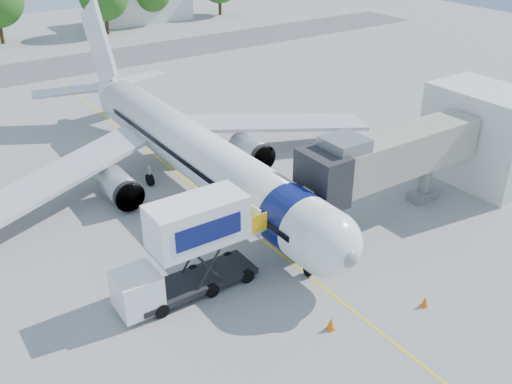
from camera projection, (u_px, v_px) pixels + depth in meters
ground at (222, 208)px, 39.62m from camera, size 160.00×160.00×0.00m
guidance_line at (222, 208)px, 39.62m from camera, size 0.15×70.00×0.01m
taxiway_strip at (45, 69)px, 70.23m from camera, size 120.00×10.00×0.01m
aircraft at (191, 149)px, 41.24m from camera, size 34.17×37.73×11.35m
jet_bridge at (383, 159)px, 36.46m from camera, size 13.90×3.20×6.60m
terminal_stub at (484, 136)px, 42.09m from camera, size 5.00×8.00×7.00m
catering_hiloader at (188, 250)px, 30.10m from camera, size 8.50×2.44×5.50m
ground_tug at (379, 349)px, 26.39m from camera, size 3.97×2.56×1.47m
safety_cone_a at (425, 301)px, 30.16m from camera, size 0.40×0.40×0.63m
safety_cone_b at (331, 324)px, 28.55m from camera, size 0.46×0.46×0.72m
outbuilding_right at (140, 5)px, 94.53m from camera, size 16.40×7.40×5.30m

